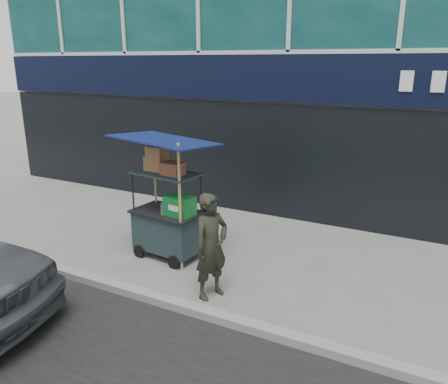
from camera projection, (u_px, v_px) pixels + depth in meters
The scene contains 4 objects.
ground at pixel (185, 302), 6.11m from camera, with size 80.00×80.00×0.00m, color #63625E.
curb at pixel (177, 305), 5.92m from camera, with size 80.00×0.18×0.12m, color gray.
vendor_cart at pixel (168, 216), 7.33m from camera, with size 1.66×1.26×2.11m.
vendor_man at pixel (211, 246), 6.06m from camera, with size 0.56×0.37×1.53m, color black.
Camera 1 is at (2.98, -4.54, 3.23)m, focal length 35.00 mm.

